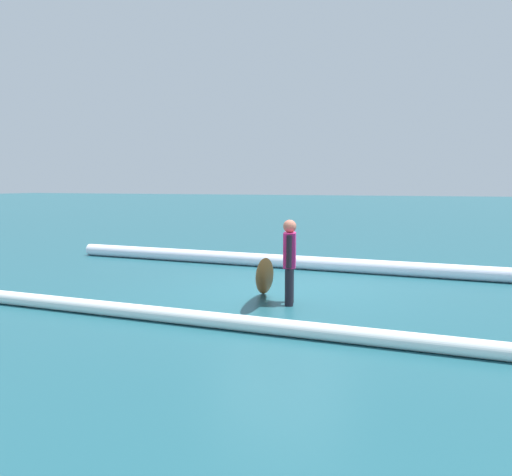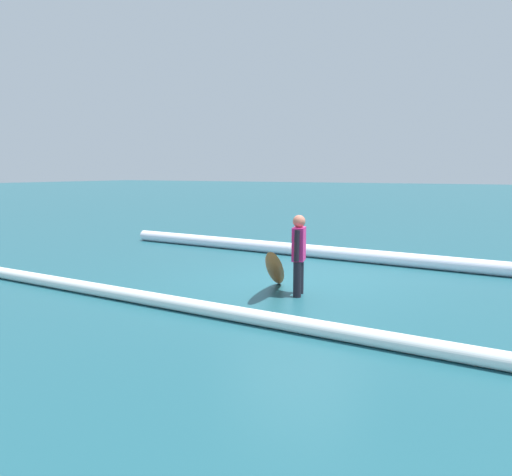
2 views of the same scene
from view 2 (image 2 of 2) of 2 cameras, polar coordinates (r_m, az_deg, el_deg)
ground_plane at (r=10.07m, az=4.68°, el=-4.93°), size 164.30×164.30×0.00m
surfer at (r=8.84m, az=4.85°, el=-1.48°), size 0.28×0.57×1.42m
surfboard at (r=8.98m, az=2.17°, el=-3.54°), size 0.90×1.68×0.92m
wave_crest_foreground at (r=12.09m, az=15.95°, el=-2.32°), size 16.25×1.18×0.32m
wave_crest_midground at (r=6.68m, az=10.25°, el=-10.55°), size 15.31×0.77×0.22m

